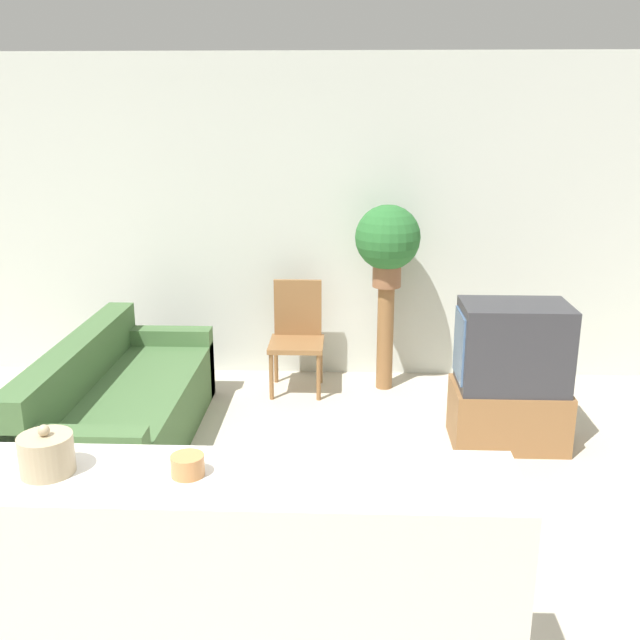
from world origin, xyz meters
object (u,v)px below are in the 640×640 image
(wooden_chair, at_px, (297,332))
(decorative_bowl, at_px, (46,454))
(couch, at_px, (121,410))
(potted_plant, at_px, (388,240))
(television, at_px, (512,346))

(wooden_chair, xyz_separation_m, decorative_bowl, (-0.60, -3.47, 0.64))
(couch, bearing_deg, wooden_chair, 46.01)
(wooden_chair, height_order, potted_plant, potted_plant)
(wooden_chair, relative_size, decorative_bowl, 4.94)
(decorative_bowl, bearing_deg, wooden_chair, 80.21)
(couch, height_order, potted_plant, potted_plant)
(couch, relative_size, television, 2.81)
(decorative_bowl, bearing_deg, potted_plant, 69.19)
(couch, distance_m, television, 2.70)
(couch, height_order, television, television)
(couch, bearing_deg, potted_plant, 32.74)
(television, relative_size, decorative_bowl, 4.01)
(television, distance_m, potted_plant, 1.40)
(wooden_chair, distance_m, potted_plant, 1.06)
(couch, height_order, decorative_bowl, decorative_bowl)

